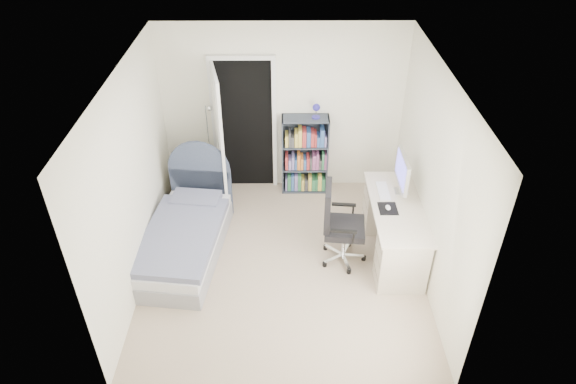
{
  "coord_description": "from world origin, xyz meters",
  "views": [
    {
      "loc": [
        0.03,
        -4.79,
        4.48
      ],
      "look_at": [
        0.06,
        0.11,
        1.02
      ],
      "focal_mm": 32.0,
      "sensor_mm": 36.0,
      "label": 1
    }
  ],
  "objects_px": {
    "bed": "(186,235)",
    "office_chair": "(338,221)",
    "floor_lamp": "(211,156)",
    "nightstand": "(187,176)",
    "bookcase": "(306,158)",
    "desk": "(394,227)"
  },
  "relations": [
    {
      "from": "nightstand",
      "to": "desk",
      "type": "height_order",
      "value": "desk"
    },
    {
      "from": "bookcase",
      "to": "office_chair",
      "type": "relative_size",
      "value": 1.29
    },
    {
      "from": "bookcase",
      "to": "office_chair",
      "type": "xyz_separation_m",
      "value": [
        0.33,
        -1.57,
        0.05
      ]
    },
    {
      "from": "nightstand",
      "to": "office_chair",
      "type": "bearing_deg",
      "value": -33.2
    },
    {
      "from": "nightstand",
      "to": "bed",
      "type": "bearing_deg",
      "value": -82.63
    },
    {
      "from": "desk",
      "to": "bed",
      "type": "bearing_deg",
      "value": 179.06
    },
    {
      "from": "floor_lamp",
      "to": "office_chair",
      "type": "distance_m",
      "value": 2.35
    },
    {
      "from": "bed",
      "to": "bookcase",
      "type": "relative_size",
      "value": 1.37
    },
    {
      "from": "nightstand",
      "to": "bookcase",
      "type": "relative_size",
      "value": 0.41
    },
    {
      "from": "nightstand",
      "to": "floor_lamp",
      "type": "height_order",
      "value": "floor_lamp"
    },
    {
      "from": "desk",
      "to": "office_chair",
      "type": "relative_size",
      "value": 1.4
    },
    {
      "from": "desk",
      "to": "bookcase",
      "type": "bearing_deg",
      "value": 126.14
    },
    {
      "from": "floor_lamp",
      "to": "bed",
      "type": "bearing_deg",
      "value": -97.28
    },
    {
      "from": "nightstand",
      "to": "office_chair",
      "type": "height_order",
      "value": "office_chair"
    },
    {
      "from": "nightstand",
      "to": "floor_lamp",
      "type": "distance_m",
      "value": 0.46
    },
    {
      "from": "bed",
      "to": "desk",
      "type": "bearing_deg",
      "value": -0.94
    },
    {
      "from": "bookcase",
      "to": "office_chair",
      "type": "bearing_deg",
      "value": -78.0
    },
    {
      "from": "nightstand",
      "to": "office_chair",
      "type": "relative_size",
      "value": 0.53
    },
    {
      "from": "bed",
      "to": "office_chair",
      "type": "height_order",
      "value": "bed"
    },
    {
      "from": "bookcase",
      "to": "office_chair",
      "type": "height_order",
      "value": "bookcase"
    },
    {
      "from": "bookcase",
      "to": "desk",
      "type": "xyz_separation_m",
      "value": [
        1.06,
        -1.45,
        -0.14
      ]
    },
    {
      "from": "office_chair",
      "to": "nightstand",
      "type": "bearing_deg",
      "value": 146.8
    }
  ]
}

